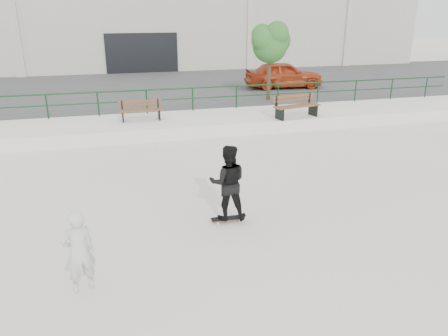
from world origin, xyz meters
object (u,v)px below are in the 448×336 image
object	(u,v)px
skateboard	(228,219)
standing_skater	(228,183)
red_car	(284,75)
tree	(271,41)
seated_skater	(78,252)
bench_left	(141,110)
bench_right	(296,106)

from	to	relation	value
skateboard	standing_skater	bearing A→B (deg)	1.24
red_car	tree	bearing A→B (deg)	151.65
tree	seated_skater	distance (m)	15.87
red_car	bench_left	bearing A→B (deg)	129.21
bench_right	skateboard	distance (m)	9.01
bench_right	red_car	distance (m)	7.29
red_car	standing_skater	size ratio (longest dim) A/B	2.44
bench_left	bench_right	distance (m)	6.33
tree	skateboard	bearing A→B (deg)	-114.83
bench_left	seated_skater	xyz separation A→B (m)	(-1.96, -10.53, -0.13)
skateboard	seated_skater	world-z (taller)	seated_skater
tree	skateboard	world-z (taller)	tree
tree	seated_skater	xyz separation A→B (m)	(-8.44, -13.20, -2.52)
skateboard	standing_skater	distance (m)	0.91
red_car	skateboard	distance (m)	16.15
bench_left	standing_skater	bearing A→B (deg)	-80.94
red_car	seated_skater	size ratio (longest dim) A/B	2.84
standing_skater	bench_left	bearing A→B (deg)	-70.24
red_car	seated_skater	xyz separation A→B (m)	(-10.47, -16.26, -0.48)
seated_skater	tree	bearing A→B (deg)	-144.74
standing_skater	red_car	bearing A→B (deg)	-105.23
seated_skater	standing_skater	bearing A→B (deg)	-171.66
bench_right	red_car	bearing A→B (deg)	59.65
bench_left	red_car	size ratio (longest dim) A/B	0.40
standing_skater	seated_skater	bearing A→B (deg)	42.08
bench_left	tree	world-z (taller)	tree
skateboard	seated_skater	bearing A→B (deg)	-148.28
tree	seated_skater	world-z (taller)	tree
bench_left	tree	size ratio (longest dim) A/B	0.47
tree	standing_skater	size ratio (longest dim) A/B	2.09
bench_right	standing_skater	bearing A→B (deg)	-135.70
bench_left	bench_right	size ratio (longest dim) A/B	0.83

